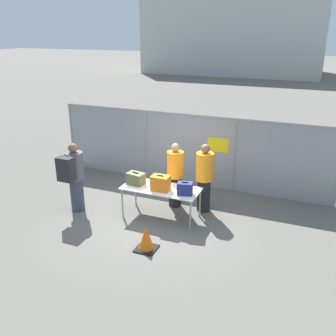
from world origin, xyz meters
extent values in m
plane|color=#605E56|center=(0.00, 0.00, 0.00)|extent=(120.00, 120.00, 0.00)
cylinder|color=gray|center=(-4.03, 2.20, 1.05)|extent=(0.07, 0.07, 2.09)
cylinder|color=gray|center=(-1.34, 2.20, 1.05)|extent=(0.07, 0.07, 2.09)
cylinder|color=gray|center=(1.34, 2.20, 1.05)|extent=(0.07, 0.07, 2.09)
cube|color=gray|center=(0.00, 2.20, 1.05)|extent=(8.05, 0.01, 2.09)
cube|color=gray|center=(0.00, 2.20, 2.06)|extent=(8.05, 0.04, 0.04)
cube|color=yellow|center=(0.87, 2.19, 1.30)|extent=(0.60, 0.01, 0.40)
cube|color=silver|center=(0.10, 0.01, 0.75)|extent=(1.87, 0.82, 0.02)
cylinder|color=#99999E|center=(-0.78, -0.34, 0.37)|extent=(0.04, 0.04, 0.73)
cylinder|color=#99999E|center=(0.97, -0.34, 0.37)|extent=(0.04, 0.04, 0.73)
cylinder|color=#99999E|center=(-0.78, 0.36, 0.37)|extent=(0.04, 0.04, 0.73)
cylinder|color=#99999E|center=(0.97, 0.36, 0.37)|extent=(0.04, 0.04, 0.73)
cube|color=#566033|center=(-0.57, 0.01, 0.90)|extent=(0.47, 0.36, 0.28)
cube|color=black|center=(-0.57, 0.01, 1.05)|extent=(0.16, 0.05, 0.02)
cube|color=orange|center=(0.13, -0.10, 0.94)|extent=(0.43, 0.29, 0.35)
cube|color=black|center=(0.13, -0.10, 1.12)|extent=(0.16, 0.03, 0.02)
cube|color=navy|center=(0.74, -0.11, 0.90)|extent=(0.39, 0.29, 0.29)
cube|color=black|center=(0.74, -0.11, 1.06)|extent=(0.14, 0.05, 0.02)
cylinder|color=#383D4C|center=(-2.00, -0.47, 0.42)|extent=(0.33, 0.33, 0.84)
cylinder|color=#4C4C51|center=(-2.00, -0.47, 1.18)|extent=(0.44, 0.44, 0.70)
sphere|color=brown|center=(-2.00, -0.47, 1.65)|extent=(0.23, 0.23, 0.23)
cube|color=#232328|center=(-2.00, -0.80, 1.22)|extent=(0.39, 0.24, 0.59)
cylinder|color=black|center=(0.18, 0.70, 0.40)|extent=(0.32, 0.32, 0.80)
cylinder|color=orange|center=(0.18, 0.70, 1.13)|extent=(0.42, 0.42, 0.67)
sphere|color=#A57A5B|center=(0.18, 0.70, 1.57)|extent=(0.22, 0.22, 0.22)
cylinder|color=black|center=(0.95, 0.73, 0.42)|extent=(0.33, 0.33, 0.83)
cylinder|color=orange|center=(0.95, 0.73, 1.18)|extent=(0.43, 0.43, 0.69)
sphere|color=brown|center=(0.95, 0.73, 1.63)|extent=(0.22, 0.22, 0.22)
cube|color=#B2B2B7|center=(1.22, 4.46, 0.44)|extent=(2.66, 1.28, 0.55)
sphere|color=black|center=(0.75, 3.76, 0.31)|extent=(0.61, 0.61, 0.61)
sphere|color=black|center=(0.75, 5.16, 0.31)|extent=(0.61, 0.61, 0.61)
cylinder|color=#59595B|center=(-0.58, 4.46, 0.22)|extent=(0.93, 0.06, 0.06)
cube|color=#B2B7B2|center=(-5.43, 31.32, 3.61)|extent=(16.87, 8.52, 7.21)
cube|color=black|center=(0.39, -1.44, 0.01)|extent=(0.43, 0.43, 0.03)
cone|color=orange|center=(0.39, -1.44, 0.27)|extent=(0.35, 0.35, 0.54)
camera|label=1|loc=(3.37, -7.48, 4.36)|focal=40.00mm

